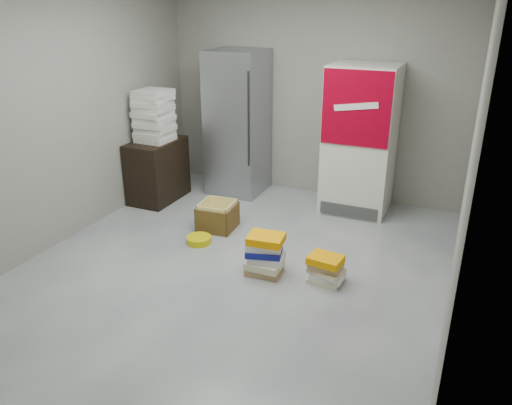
{
  "coord_description": "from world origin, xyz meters",
  "views": [
    {
      "loc": [
        1.97,
        -3.78,
        2.49
      ],
      "look_at": [
        -0.0,
        0.7,
        0.49
      ],
      "focal_mm": 35.0,
      "sensor_mm": 36.0,
      "label": 1
    }
  ],
  "objects_px": {
    "phonebook_stack_main": "(265,254)",
    "wood_shelf": "(158,170)",
    "steel_fridge": "(238,123)",
    "coke_cooler": "(360,140)",
    "cardboard_box": "(218,218)"
  },
  "relations": [
    {
      "from": "steel_fridge",
      "to": "wood_shelf",
      "type": "bearing_deg",
      "value": -138.69
    },
    {
      "from": "steel_fridge",
      "to": "cardboard_box",
      "type": "xyz_separation_m",
      "value": [
        0.32,
        -1.24,
        -0.82
      ]
    },
    {
      "from": "coke_cooler",
      "to": "phonebook_stack_main",
      "type": "xyz_separation_m",
      "value": [
        -0.42,
        -1.97,
        -0.7
      ]
    },
    {
      "from": "steel_fridge",
      "to": "wood_shelf",
      "type": "xyz_separation_m",
      "value": [
        -0.83,
        -0.73,
        -0.55
      ]
    },
    {
      "from": "coke_cooler",
      "to": "phonebook_stack_main",
      "type": "height_order",
      "value": "coke_cooler"
    },
    {
      "from": "wood_shelf",
      "to": "phonebook_stack_main",
      "type": "relative_size",
      "value": 1.93
    },
    {
      "from": "cardboard_box",
      "to": "steel_fridge",
      "type": "bearing_deg",
      "value": 100.04
    },
    {
      "from": "steel_fridge",
      "to": "cardboard_box",
      "type": "relative_size",
      "value": 4.42
    },
    {
      "from": "phonebook_stack_main",
      "to": "wood_shelf",
      "type": "bearing_deg",
      "value": 142.34
    },
    {
      "from": "cardboard_box",
      "to": "wood_shelf",
      "type": "bearing_deg",
      "value": 151.68
    },
    {
      "from": "steel_fridge",
      "to": "phonebook_stack_main",
      "type": "distance_m",
      "value": 2.44
    },
    {
      "from": "coke_cooler",
      "to": "wood_shelf",
      "type": "height_order",
      "value": "coke_cooler"
    },
    {
      "from": "phonebook_stack_main",
      "to": "steel_fridge",
      "type": "bearing_deg",
      "value": 115.4
    },
    {
      "from": "steel_fridge",
      "to": "coke_cooler",
      "type": "distance_m",
      "value": 1.65
    },
    {
      "from": "phonebook_stack_main",
      "to": "cardboard_box",
      "type": "height_order",
      "value": "phonebook_stack_main"
    }
  ]
}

